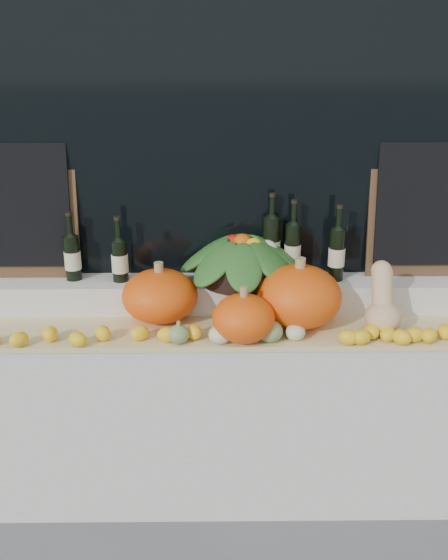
# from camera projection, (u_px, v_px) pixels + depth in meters

# --- Properties ---
(storefront_facade) EXTENTS (7.00, 0.94, 4.50)m
(storefront_facade) POSITION_uv_depth(u_px,v_px,m) (222.00, 4.00, 3.01)
(storefront_facade) COLOR beige
(storefront_facade) RESTS_ON ground
(display_sill) EXTENTS (2.30, 0.55, 0.88)m
(display_sill) POSITION_uv_depth(u_px,v_px,m) (224.00, 407.00, 2.98)
(display_sill) COLOR silver
(display_sill) RESTS_ON ground
(rear_tier) EXTENTS (2.30, 0.25, 0.16)m
(rear_tier) POSITION_uv_depth(u_px,v_px,m) (224.00, 295.00, 2.94)
(rear_tier) COLOR silver
(rear_tier) RESTS_ON display_sill
(straw_bedding) EXTENTS (2.10, 0.32, 0.02)m
(straw_bedding) POSITION_uv_depth(u_px,v_px,m) (224.00, 333.00, 2.70)
(straw_bedding) COLOR tan
(straw_bedding) RESTS_ON display_sill
(pumpkin_left) EXTENTS (0.37, 0.37, 0.23)m
(pumpkin_left) POSITION_uv_depth(u_px,v_px,m) (160.00, 296.00, 2.76)
(pumpkin_left) COLOR #F3560C
(pumpkin_left) RESTS_ON straw_bedding
(pumpkin_right) EXTENTS (0.41, 0.41, 0.27)m
(pumpkin_right) POSITION_uv_depth(u_px,v_px,m) (299.00, 296.00, 2.71)
(pumpkin_right) COLOR #F3560C
(pumpkin_right) RESTS_ON straw_bedding
(pumpkin_center) EXTENTS (0.30, 0.30, 0.20)m
(pumpkin_center) POSITION_uv_depth(u_px,v_px,m) (244.00, 318.00, 2.58)
(pumpkin_center) COLOR #F3560C
(pumpkin_center) RESTS_ON straw_bedding
(butternut_squash) EXTENTS (0.15, 0.21, 0.29)m
(butternut_squash) POSITION_uv_depth(u_px,v_px,m) (383.00, 304.00, 2.66)
(butternut_squash) COLOR #D8AE7F
(butternut_squash) RESTS_ON straw_bedding
(decorative_gourds) EXTENTS (0.57, 0.13, 0.15)m
(decorative_gourds) POSITION_uv_depth(u_px,v_px,m) (238.00, 330.00, 2.59)
(decorative_gourds) COLOR #285A1B
(decorative_gourds) RESTS_ON straw_bedding
(lemon_heap) EXTENTS (2.20, 0.16, 0.06)m
(lemon_heap) POSITION_uv_depth(u_px,v_px,m) (224.00, 335.00, 2.59)
(lemon_heap) COLOR yellow
(lemon_heap) RESTS_ON straw_bedding
(produce_bowl) EXTENTS (0.62, 0.62, 0.23)m
(produce_bowl) POSITION_uv_depth(u_px,v_px,m) (242.00, 258.00, 2.86)
(produce_bowl) COLOR black
(produce_bowl) RESTS_ON rear_tier
(wine_bottle_far_left) EXTENTS (0.08, 0.08, 0.32)m
(wine_bottle_far_left) POSITION_uv_depth(u_px,v_px,m) (73.00, 257.00, 2.87)
(wine_bottle_far_left) COLOR black
(wine_bottle_far_left) RESTS_ON rear_tier
(wine_bottle_near_left) EXTENTS (0.08, 0.08, 0.31)m
(wine_bottle_near_left) POSITION_uv_depth(u_px,v_px,m) (120.00, 260.00, 2.85)
(wine_bottle_near_left) COLOR black
(wine_bottle_near_left) RESTS_ON rear_tier
(wine_bottle_tall) EXTENTS (0.08, 0.08, 0.40)m
(wine_bottle_tall) POSITION_uv_depth(u_px,v_px,m) (271.00, 246.00, 2.90)
(wine_bottle_tall) COLOR black
(wine_bottle_tall) RESTS_ON rear_tier
(wine_bottle_near_right) EXTENTS (0.08, 0.08, 0.37)m
(wine_bottle_near_right) POSITION_uv_depth(u_px,v_px,m) (293.00, 250.00, 2.88)
(wine_bottle_near_right) COLOR black
(wine_bottle_near_right) RESTS_ON rear_tier
(wine_bottle_far_right) EXTENTS (0.08, 0.08, 0.36)m
(wine_bottle_far_right) POSITION_uv_depth(u_px,v_px,m) (337.00, 254.00, 2.86)
(wine_bottle_far_right) COLOR black
(wine_bottle_far_right) RESTS_ON rear_tier
(chalkboard_left) EXTENTS (0.50, 0.10, 0.62)m
(chalkboard_left) POSITION_uv_depth(u_px,v_px,m) (22.00, 209.00, 2.84)
(chalkboard_left) COLOR #4C331E
(chalkboard_left) RESTS_ON rear_tier
(chalkboard_right) EXTENTS (0.50, 0.10, 0.62)m
(chalkboard_right) POSITION_uv_depth(u_px,v_px,m) (423.00, 208.00, 2.86)
(chalkboard_right) COLOR #4C331E
(chalkboard_right) RESTS_ON rear_tier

